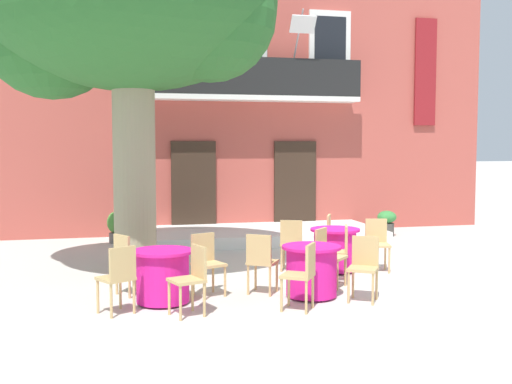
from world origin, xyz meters
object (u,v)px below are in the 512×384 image
Objects in this scene: cafe_chair_middle_0 at (364,264)px; cafe_chair_middle_2 at (261,259)px; cafe_chair_front_0 at (377,241)px; cafe_table_middle at (311,271)px; cafe_chair_front_1 at (334,235)px; cafe_chair_middle_1 at (327,253)px; ground_planter_left at (115,226)px; cafe_chair_near_tree_1 at (119,275)px; cafe_chair_near_tree_3 at (206,260)px; cafe_table_front at (335,249)px; cafe_chair_near_tree_0 at (128,260)px; cafe_chair_front_2 at (292,241)px; plane_tree at (127,11)px; cafe_chair_front_3 at (340,249)px; cafe_chair_middle_3 at (303,272)px; cafe_table_near_tree at (163,276)px; cafe_chair_near_tree_2 at (192,275)px; ground_planter_right at (387,222)px.

cafe_chair_middle_0 and cafe_chair_middle_2 have the same top height.
cafe_chair_front_0 is (2.40, 1.22, 0.00)m from cafe_chair_middle_2.
cafe_table_middle is 2.67m from cafe_chair_front_1.
cafe_chair_middle_1 is 1.29× the size of ground_planter_left.
cafe_chair_near_tree_1 is at bearing -164.14° from cafe_chair_middle_1.
cafe_table_front is at bearing 25.62° from cafe_chair_near_tree_3.
cafe_chair_front_2 is (2.85, 1.14, 0.00)m from cafe_chair_near_tree_0.
cafe_table_front is (0.31, 2.00, -0.14)m from cafe_chair_middle_0.
cafe_chair_middle_2 is 1.00× the size of cafe_chair_front_0.
cafe_chair_front_3 is (3.29, -1.17, -3.88)m from plane_tree.
cafe_chair_middle_0 is at bearing -95.29° from cafe_chair_front_3.
cafe_chair_front_0 is at bearing 18.58° from cafe_chair_near_tree_3.
cafe_chair_front_0 is at bearing 33.83° from cafe_chair_front_3.
plane_tree is at bearing 127.98° from cafe_chair_middle_3.
cafe_chair_middle_0 and cafe_chair_front_3 have the same top height.
cafe_chair_front_3 is (3.54, 1.24, 0.00)m from cafe_chair_near_tree_1.
cafe_table_middle is at bearing 62.85° from cafe_chair_middle_3.
cafe_chair_front_1 is at bearing 70.48° from cafe_table_front.
cafe_chair_near_tree_0 and cafe_chair_middle_2 have the same top height.
cafe_chair_near_tree_3 and cafe_chair_front_2 have the same top height.
cafe_chair_middle_0 is 1.29× the size of ground_planter_left.
cafe_chair_front_3 is (-0.19, -0.73, 0.14)m from cafe_table_front.
cafe_chair_near_tree_1 is at bearing -143.96° from cafe_table_near_tree.
ground_planter_left is (-2.06, 5.43, -0.14)m from cafe_chair_middle_2.
cafe_chair_middle_2 is at bearing -133.21° from cafe_chair_front_1.
plane_tree is at bearing 153.21° from cafe_chair_middle_1.
plane_tree is 6.58× the size of cafe_chair_near_tree_3.
cafe_chair_near_tree_0 is 3.44m from cafe_chair_middle_0.
cafe_chair_near_tree_2 reaches higher than cafe_table_near_tree.
ground_planter_left is (-0.14, 5.03, -0.14)m from cafe_chair_near_tree_0.
cafe_chair_front_1 is at bearing -129.59° from ground_planter_right.
ground_planter_right is (4.04, 6.01, -0.18)m from cafe_chair_middle_3.
cafe_chair_near_tree_0 is 3.70m from cafe_table_front.
cafe_chair_front_0 and cafe_chair_front_3 have the same top height.
cafe_chair_near_tree_1 is at bearing -157.39° from cafe_chair_front_0.
cafe_chair_near_tree_0 is 2.65m from cafe_chair_middle_3.
cafe_chair_near_tree_3 is 0.81m from cafe_chair_middle_2.
cafe_chair_near_tree_3 is 5.44m from ground_planter_left.
cafe_chair_middle_3 is at bearing -122.08° from cafe_chair_middle_1.
plane_tree is at bearing 140.08° from cafe_table_middle.
cafe_chair_middle_3 is at bearing -24.19° from cafe_table_near_tree.
cafe_chair_front_1 is at bearing 33.89° from cafe_chair_near_tree_1.
cafe_chair_middle_0 is 1.00× the size of cafe_chair_middle_3.
cafe_chair_middle_0 is 1.00× the size of cafe_chair_front_3.
cafe_chair_near_tree_3 is 1.93m from cafe_chair_middle_1.
cafe_chair_front_2 is (-1.47, 0.32, 0.00)m from cafe_chair_front_0.
cafe_chair_near_tree_0 is 1.00× the size of cafe_chair_front_0.
cafe_chair_front_1 reaches higher than ground_planter_right.
cafe_table_near_tree is at bearing -52.82° from cafe_chair_near_tree_0.
ground_planter_left is at bearing 121.70° from cafe_chair_middle_1.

